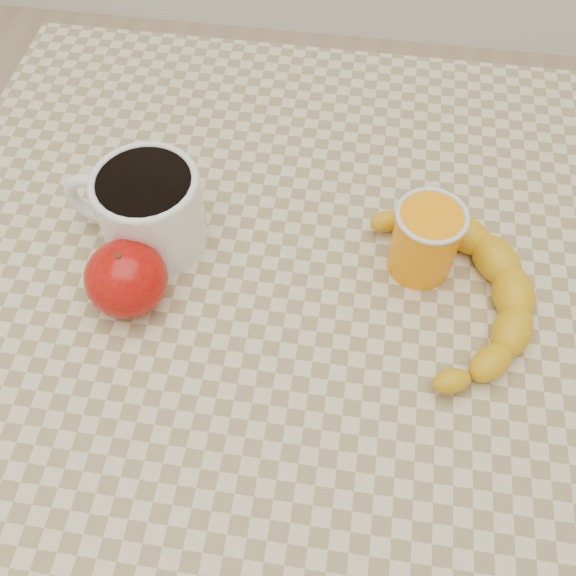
# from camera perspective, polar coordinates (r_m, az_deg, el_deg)

# --- Properties ---
(ground) EXTENTS (3.00, 3.00, 0.00)m
(ground) POSITION_cam_1_polar(r_m,az_deg,el_deg) (1.33, -0.00, -18.51)
(ground) COLOR tan
(ground) RESTS_ON ground
(table) EXTENTS (0.80, 0.80, 0.75)m
(table) POSITION_cam_1_polar(r_m,az_deg,el_deg) (0.71, -0.00, -4.69)
(table) COLOR beige
(table) RESTS_ON ground
(coffee_mug) EXTENTS (0.15, 0.12, 0.09)m
(coffee_mug) POSITION_cam_1_polar(r_m,az_deg,el_deg) (0.66, -12.38, 7.04)
(coffee_mug) COLOR white
(coffee_mug) RESTS_ON table
(orange_juice_glass) EXTENTS (0.07, 0.07, 0.08)m
(orange_juice_glass) POSITION_cam_1_polar(r_m,az_deg,el_deg) (0.64, 12.11, 4.22)
(orange_juice_glass) COLOR orange
(orange_juice_glass) RESTS_ON table
(apple) EXTENTS (0.09, 0.09, 0.07)m
(apple) POSITION_cam_1_polar(r_m,az_deg,el_deg) (0.63, -14.17, 0.82)
(apple) COLOR #8F0404
(apple) RESTS_ON table
(banana) EXTENTS (0.27, 0.32, 0.04)m
(banana) POSITION_cam_1_polar(r_m,az_deg,el_deg) (0.64, 14.79, -0.17)
(banana) COLOR gold
(banana) RESTS_ON table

